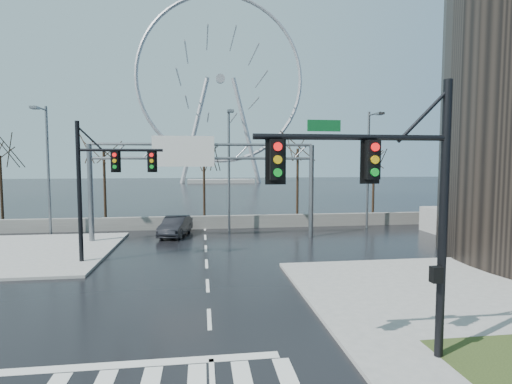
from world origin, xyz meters
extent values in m
plane|color=black|center=(0.00, 0.00, 0.00)|extent=(260.00, 260.00, 0.00)
cube|color=gray|center=(10.00, 2.00, 0.07)|extent=(12.00, 10.00, 0.15)
cube|color=gray|center=(-11.00, 12.00, 0.07)|extent=(10.00, 12.00, 0.15)
cube|color=slate|center=(0.00, 20.00, 0.55)|extent=(52.00, 0.50, 1.10)
cylinder|color=black|center=(6.50, -4.00, 4.00)|extent=(0.24, 0.24, 8.00)
cylinder|color=black|center=(3.80, -4.00, 6.40)|extent=(5.40, 0.16, 0.16)
cube|color=black|center=(4.30, -4.15, 5.80)|extent=(0.35, 0.28, 1.05)
cube|color=black|center=(1.70, -4.15, 5.80)|extent=(0.35, 0.28, 1.05)
cylinder|color=black|center=(-7.00, 9.00, 4.00)|extent=(0.24, 0.24, 8.00)
cylinder|color=black|center=(-4.70, 9.00, 6.40)|extent=(4.60, 0.16, 0.16)
cube|color=black|center=(-5.00, 8.85, 5.80)|extent=(0.35, 0.28, 1.05)
cube|color=black|center=(-3.00, 8.85, 5.80)|extent=(0.35, 0.28, 1.05)
cylinder|color=slate|center=(-8.00, 15.00, 3.50)|extent=(0.36, 0.36, 7.00)
cylinder|color=slate|center=(8.00, 15.00, 3.50)|extent=(0.36, 0.36, 7.00)
cylinder|color=slate|center=(0.00, 15.00, 7.00)|extent=(16.00, 0.20, 0.20)
cylinder|color=slate|center=(0.00, 15.00, 6.00)|extent=(16.00, 0.20, 0.20)
cube|color=#0A4D1F|center=(-1.50, 14.85, 6.50)|extent=(4.20, 0.10, 2.00)
cube|color=silver|center=(-1.50, 14.79, 6.50)|extent=(4.40, 0.02, 2.20)
cylinder|color=slate|center=(-12.00, 18.50, 5.00)|extent=(0.20, 0.20, 10.00)
cylinder|color=slate|center=(-12.00, 17.40, 9.70)|extent=(0.12, 2.20, 0.12)
cube|color=slate|center=(-12.00, 16.40, 9.60)|extent=(0.50, 0.70, 0.18)
cylinder|color=slate|center=(2.00, 18.50, 5.00)|extent=(0.20, 0.20, 10.00)
cylinder|color=slate|center=(2.00, 17.40, 9.70)|extent=(0.12, 2.20, 0.12)
cube|color=slate|center=(2.00, 16.40, 9.60)|extent=(0.50, 0.70, 0.18)
cylinder|color=slate|center=(14.00, 18.50, 5.00)|extent=(0.20, 0.20, 10.00)
cylinder|color=slate|center=(14.00, 17.40, 9.70)|extent=(0.12, 2.20, 0.12)
cube|color=slate|center=(14.00, 16.40, 9.60)|extent=(0.50, 0.70, 0.18)
cylinder|color=black|center=(-18.00, 24.00, 3.15)|extent=(0.24, 0.24, 6.30)
cylinder|color=black|center=(-9.00, 23.50, 3.38)|extent=(0.24, 0.24, 6.75)
cylinder|color=black|center=(0.00, 24.50, 2.93)|extent=(0.24, 0.24, 5.85)
cylinder|color=black|center=(9.00, 23.50, 3.51)|extent=(0.24, 0.24, 7.02)
cylinder|color=black|center=(17.00, 24.00, 3.06)|extent=(0.24, 0.24, 6.12)
cube|color=gray|center=(5.00, 95.00, 0.50)|extent=(18.00, 6.00, 1.00)
torus|color=#B2B2B7|center=(5.00, 95.00, 28.00)|extent=(45.00, 1.00, 45.00)
cylinder|color=#B2B2B7|center=(5.00, 95.00, 28.00)|extent=(2.40, 1.50, 2.40)
cylinder|color=#B2B2B7|center=(-2.00, 95.00, 14.00)|extent=(8.28, 1.20, 28.82)
cylinder|color=#B2B2B7|center=(12.00, 95.00, 14.00)|extent=(8.28, 1.20, 28.82)
imported|color=black|center=(-2.28, 17.00, 0.77)|extent=(2.58, 4.92, 1.54)
camera|label=1|loc=(-0.22, -14.30, 5.75)|focal=28.00mm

